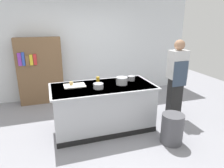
{
  "coord_description": "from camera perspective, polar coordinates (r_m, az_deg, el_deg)",
  "views": [
    {
      "loc": [
        -0.96,
        -3.54,
        2.1
      ],
      "look_at": [
        0.25,
        0.2,
        0.85
      ],
      "focal_mm": 32.31,
      "sensor_mm": 36.0,
      "label": 1
    }
  ],
  "objects": [
    {
      "name": "counter_island",
      "position": [
        4.01,
        -2.53,
        -6.41
      ],
      "size": [
        1.98,
        0.98,
        0.9
      ],
      "color": "#B7BABF",
      "rests_on": "ground_plane"
    },
    {
      "name": "stock_pot",
      "position": [
        3.91,
        2.78,
        0.91
      ],
      "size": [
        0.29,
        0.22,
        0.15
      ],
      "color": "#B7BABF",
      "rests_on": "counter_island"
    },
    {
      "name": "cutting_board",
      "position": [
        3.89,
        -10.54,
        -0.46
      ],
      "size": [
        0.4,
        0.28,
        0.02
      ],
      "primitive_type": "cube",
      "color": "silver",
      "rests_on": "counter_island"
    },
    {
      "name": "sauce_pan",
      "position": [
        4.19,
        5.43,
        1.63
      ],
      "size": [
        0.21,
        0.15,
        0.1
      ],
      "color": "#99999E",
      "rests_on": "counter_island"
    },
    {
      "name": "mixing_bowl",
      "position": [
        3.69,
        -3.88,
        -0.56
      ],
      "size": [
        0.19,
        0.19,
        0.1
      ],
      "primitive_type": "cylinder",
      "color": "#B7BABF",
      "rests_on": "counter_island"
    },
    {
      "name": "person_chef",
      "position": [
        4.58,
        17.78,
        1.78
      ],
      "size": [
        0.38,
        0.25,
        1.72
      ],
      "rotation": [
        0.0,
        0.0,
        1.64
      ],
      "color": "black",
      "rests_on": "ground_plane"
    },
    {
      "name": "ground_plane",
      "position": [
        4.22,
        -2.45,
        -12.18
      ],
      "size": [
        10.0,
        10.0,
        0.0
      ],
      "primitive_type": "plane",
      "color": "gray"
    },
    {
      "name": "back_wall",
      "position": [
        5.75,
        -8.41,
        11.48
      ],
      "size": [
        6.4,
        0.12,
        3.0
      ],
      "primitive_type": "cube",
      "color": "silver",
      "rests_on": "ground_plane"
    },
    {
      "name": "juice_cup",
      "position": [
        4.11,
        -4.02,
        1.35
      ],
      "size": [
        0.07,
        0.07,
        0.1
      ],
      "primitive_type": "cylinder",
      "color": "yellow",
      "rests_on": "counter_island"
    },
    {
      "name": "bookshelf",
      "position": [
        5.48,
        -19.63,
        3.46
      ],
      "size": [
        1.1,
        0.31,
        1.7
      ],
      "color": "brown",
      "rests_on": "ground_plane"
    },
    {
      "name": "trash_bin",
      "position": [
        3.79,
        16.65,
        -12.01
      ],
      "size": [
        0.39,
        0.39,
        0.55
      ],
      "primitive_type": "cylinder",
      "color": "#4C4C51",
      "rests_on": "ground_plane"
    },
    {
      "name": "onion",
      "position": [
        3.9,
        -11.49,
        0.28
      ],
      "size": [
        0.07,
        0.07,
        0.07
      ],
      "primitive_type": "sphere",
      "color": "tan",
      "rests_on": "cutting_board"
    }
  ]
}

